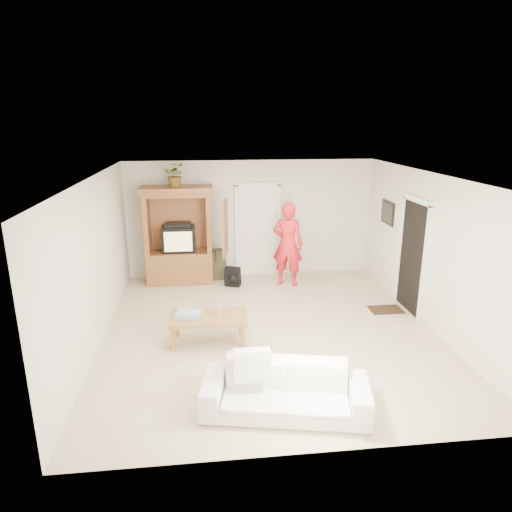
# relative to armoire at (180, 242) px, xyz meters

# --- Properties ---
(floor) EXTENTS (6.00, 6.00, 0.00)m
(floor) POSITION_rel_armoire_xyz_m (1.58, -2.66, -0.91)
(floor) COLOR tan
(floor) RESTS_ON ground
(ceiling) EXTENTS (6.00, 6.00, 0.00)m
(ceiling) POSITION_rel_armoire_xyz_m (1.58, -2.66, 1.69)
(ceiling) COLOR white
(ceiling) RESTS_ON floor
(wall_back) EXTENTS (5.50, 0.00, 5.50)m
(wall_back) POSITION_rel_armoire_xyz_m (1.58, 0.34, 0.39)
(wall_back) COLOR silver
(wall_back) RESTS_ON floor
(wall_front) EXTENTS (5.50, 0.00, 5.50)m
(wall_front) POSITION_rel_armoire_xyz_m (1.58, -5.66, 0.39)
(wall_front) COLOR silver
(wall_front) RESTS_ON floor
(wall_left) EXTENTS (0.00, 6.00, 6.00)m
(wall_left) POSITION_rel_armoire_xyz_m (-1.17, -2.66, 0.39)
(wall_left) COLOR silver
(wall_left) RESTS_ON floor
(wall_right) EXTENTS (0.00, 6.00, 6.00)m
(wall_right) POSITION_rel_armoire_xyz_m (4.33, -2.66, 0.39)
(wall_right) COLOR silver
(wall_right) RESTS_ON floor
(armoire) EXTENTS (1.82, 1.14, 2.10)m
(armoire) POSITION_rel_armoire_xyz_m (0.00, 0.00, 0.00)
(armoire) COLOR #9B5B30
(armoire) RESTS_ON floor
(door_back) EXTENTS (0.85, 0.05, 2.04)m
(door_back) POSITION_rel_armoire_xyz_m (1.73, 0.31, 0.11)
(door_back) COLOR white
(door_back) RESTS_ON floor
(doorway_right) EXTENTS (0.05, 0.90, 2.04)m
(doorway_right) POSITION_rel_armoire_xyz_m (4.30, -2.06, 0.11)
(doorway_right) COLOR black
(doorway_right) RESTS_ON floor
(framed_picture) EXTENTS (0.03, 0.60, 0.48)m
(framed_picture) POSITION_rel_armoire_xyz_m (4.31, -0.76, 0.69)
(framed_picture) COLOR black
(framed_picture) RESTS_ON wall_right
(doormat) EXTENTS (0.60, 0.40, 0.02)m
(doormat) POSITION_rel_armoire_xyz_m (3.88, -2.06, -0.90)
(doormat) COLOR #382316
(doormat) RESTS_ON floor
(plant) EXTENTS (0.47, 0.41, 0.49)m
(plant) POSITION_rel_armoire_xyz_m (-0.02, -0.03, 1.44)
(plant) COLOR #4C7238
(plant) RESTS_ON armoire
(man) EXTENTS (0.78, 0.66, 1.81)m
(man) POSITION_rel_armoire_xyz_m (2.28, -0.46, -0.00)
(man) COLOR red
(man) RESTS_ON floor
(sofa) EXTENTS (2.13, 1.18, 0.59)m
(sofa) POSITION_rel_armoire_xyz_m (1.44, -4.90, -0.62)
(sofa) COLOR white
(sofa) RESTS_ON floor
(coffee_table) EXTENTS (1.25, 0.71, 0.46)m
(coffee_table) POSITION_rel_armoire_xyz_m (0.55, -2.96, -0.51)
(coffee_table) COLOR #A47438
(coffee_table) RESTS_ON floor
(towel) EXTENTS (0.43, 0.35, 0.08)m
(towel) POSITION_rel_armoire_xyz_m (0.24, -2.96, -0.41)
(towel) COLOR #D64796
(towel) RESTS_ON coffee_table
(candle) EXTENTS (0.08, 0.08, 0.10)m
(candle) POSITION_rel_armoire_xyz_m (0.71, -2.90, -0.40)
(candle) COLOR tan
(candle) RESTS_ON coffee_table
(backpack_black) EXTENTS (0.37, 0.29, 0.40)m
(backpack_black) POSITION_rel_armoire_xyz_m (1.10, -0.43, -0.71)
(backpack_black) COLOR black
(backpack_black) RESTS_ON floor
(backpack_olive) EXTENTS (0.40, 0.33, 0.67)m
(backpack_olive) POSITION_rel_armoire_xyz_m (0.79, 0.09, -0.57)
(backpack_olive) COLOR #47442B
(backpack_olive) RESTS_ON floor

